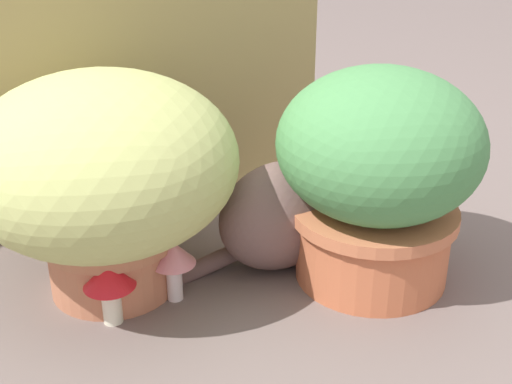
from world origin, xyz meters
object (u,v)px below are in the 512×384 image
Objects in this scene: mushroom_ornament_pink at (173,257)px; mushroom_ornament_red at (109,280)px; leafy_planter at (377,170)px; cat at (288,208)px; grass_planter at (103,171)px.

mushroom_ornament_pink and mushroom_ornament_red have the same top height.
leafy_planter is 0.20m from cat.
leafy_planter reaches higher than mushroom_ornament_pink.
mushroom_ornament_red is at bearing -170.71° from mushroom_ornament_pink.
cat is 0.25m from mushroom_ornament_pink.
mushroom_ornament_pink is 1.00× the size of mushroom_ornament_red.
mushroom_ornament_pink is at bearing -173.73° from cat.
cat is at bearing 137.55° from leafy_planter.
grass_planter is 0.37m from cat.
grass_planter is at bearing 169.44° from cat.
mushroom_ornament_red is at bearing -106.36° from grass_planter.
leafy_planter is 3.42× the size of mushroom_ornament_pink.
mushroom_ornament_red is (-0.03, -0.11, -0.15)m from grass_planter.
leafy_planter is at bearing -20.77° from grass_planter.
grass_planter is 0.50m from leafy_planter.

